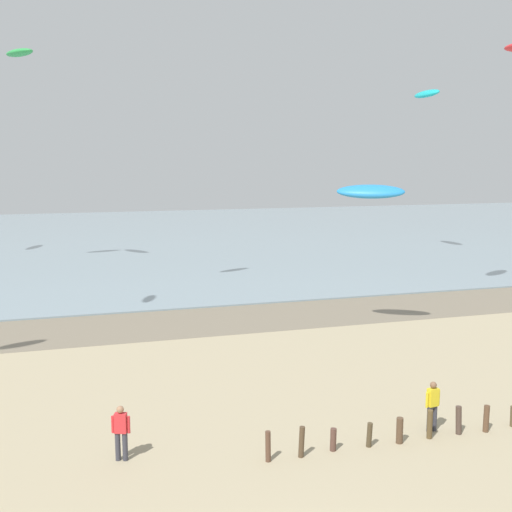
{
  "coord_description": "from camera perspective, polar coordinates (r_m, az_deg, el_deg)",
  "views": [
    {
      "loc": [
        -5.21,
        -10.13,
        8.98
      ],
      "look_at": [
        1.22,
        11.83,
        5.4
      ],
      "focal_mm": 44.18,
      "sensor_mm": 36.0,
      "label": 1
    }
  ],
  "objects": [
    {
      "name": "kite_aloft_9",
      "position": [
        32.07,
        10.33,
        5.76
      ],
      "size": [
        3.54,
        2.7,
        0.96
      ],
      "primitive_type": "ellipsoid",
      "rotation": [
        0.45,
        0.0,
        5.78
      ],
      "color": "#2384D1"
    },
    {
      "name": "kite_aloft_0",
      "position": [
        53.27,
        -20.64,
        16.85
      ],
      "size": [
        2.78,
        3.4,
        0.57
      ],
      "primitive_type": "ellipsoid",
      "rotation": [
        0.03,
        0.0,
        2.16
      ],
      "color": "green"
    },
    {
      "name": "wet_sand_strip",
      "position": [
        34.93,
        -7.24,
        -6.07
      ],
      "size": [
        120.0,
        6.14,
        0.01
      ],
      "primitive_type": "cube",
      "color": "#7A6D59",
      "rests_on": "ground"
    },
    {
      "name": "person_by_waterline",
      "position": [
        22.12,
        15.69,
        -12.84
      ],
      "size": [
        0.56,
        0.28,
        1.71
      ],
      "color": "#383842",
      "rests_on": "ground"
    },
    {
      "name": "sea",
      "position": [
        72.17,
        -12.06,
        1.59
      ],
      "size": [
        160.0,
        70.0,
        0.1
      ],
      "primitive_type": "cube",
      "color": "#7F939E",
      "rests_on": "ground"
    },
    {
      "name": "person_right_flank",
      "position": [
        19.88,
        -12.13,
        -15.25
      ],
      "size": [
        0.54,
        0.33,
        1.71
      ],
      "color": "#383842",
      "rests_on": "ground"
    },
    {
      "name": "groyne_mid",
      "position": [
        21.52,
        14.3,
        -14.82
      ],
      "size": [
        10.01,
        0.36,
        0.98
      ],
      "color": "brown",
      "rests_on": "ground"
    },
    {
      "name": "kite_aloft_5",
      "position": [
        59.17,
        15.2,
        13.99
      ],
      "size": [
        1.43,
        3.59,
        1.0
      ],
      "primitive_type": "ellipsoid",
      "rotation": [
        -0.45,
        0.0,
        1.62
      ],
      "color": "#19B2B7"
    }
  ]
}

